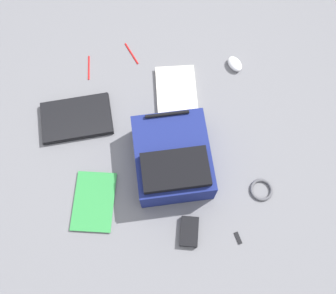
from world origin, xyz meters
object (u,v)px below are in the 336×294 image
pen_blue (132,53)px  pen_black (89,67)px  power_brick (190,231)px  backpack (173,159)px  laptop (77,118)px  computer_mouse (235,64)px  usb_stick (238,238)px  cable_coil (261,190)px  book_comic (176,90)px  book_blue (94,201)px

pen_blue → pen_black: bearing=-171.4°
power_brick → pen_blue: power_brick is taller
backpack → pen_black: (-0.31, 0.62, -0.08)m
laptop → computer_mouse: (0.85, 0.13, 0.00)m
power_brick → usb_stick: size_ratio=2.39×
cable_coil → pen_blue: cable_coil is taller
laptop → cable_coil: 0.96m
laptop → pen_blue: bearing=43.5°
backpack → pen_blue: (-0.07, 0.66, -0.08)m
backpack → power_brick: 0.33m
computer_mouse → pen_blue: 0.55m
book_comic → usb_stick: 0.79m
pen_blue → cable_coil: bearing=-63.0°
book_blue → cable_coil: (0.76, -0.12, 0.00)m
pen_blue → computer_mouse: bearing=-20.8°
laptop → book_blue: bearing=-87.5°
computer_mouse → pen_blue: size_ratio=0.65×
book_comic → pen_blue: bearing=123.7°
computer_mouse → usb_stick: bearing=-121.5°
cable_coil → power_brick: bearing=-163.3°
computer_mouse → pen_black: computer_mouse is taller
backpack → pen_blue: size_ratio=2.86×
cable_coil → pen_black: cable_coil is taller
computer_mouse → power_brick: bearing=-135.3°
power_brick → cable_coil: bearing=16.7°
backpack → laptop: 0.53m
pen_black → pen_blue: (0.24, 0.04, 0.00)m
pen_black → computer_mouse: bearing=-12.0°
book_blue → pen_black: bearing=83.4°
pen_black → cable_coil: bearing=-50.8°
laptop → book_blue: laptop is taller
backpack → book_blue: backpack is taller
book_blue → power_brick: bearing=-30.4°
computer_mouse → power_brick: 0.90m
book_comic → pen_blue: 0.33m
cable_coil → laptop: bearing=144.9°
book_comic → pen_blue: (-0.18, 0.27, -0.01)m
book_comic → cable_coil: (0.26, -0.60, -0.00)m
pen_black → usb_stick: bearing=-63.3°
book_comic → cable_coil: 0.65m
book_blue → usb_stick: bearing=-27.1°
laptop → pen_blue: laptop is taller
book_blue → usb_stick: (0.60, -0.31, -0.00)m
backpack → laptop: backpack is taller
book_blue → power_brick: power_brick is taller
backpack → computer_mouse: 0.64m
laptop → computer_mouse: 0.86m
power_brick → pen_blue: bearing=94.3°
laptop → power_brick: bearing=-58.1°
book_blue → usb_stick: 0.67m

